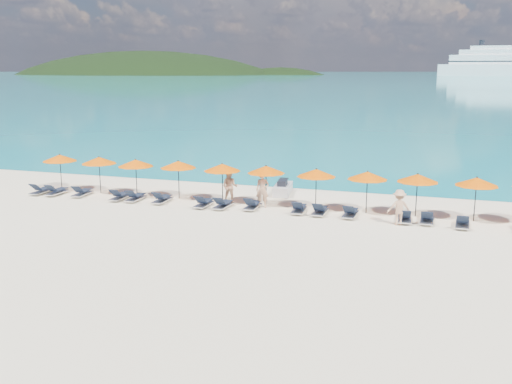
% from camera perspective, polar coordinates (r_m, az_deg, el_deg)
% --- Properties ---
extents(ground, '(1400.00, 1400.00, 0.00)m').
position_cam_1_polar(ground, '(27.13, -1.92, -3.77)').
color(ground, beige).
extents(sea, '(1600.00, 1300.00, 0.01)m').
position_cam_1_polar(sea, '(684.64, 17.23, 11.18)').
color(sea, '#1FA9B2').
rests_on(sea, ground).
extents(headland_main, '(374.00, 242.00, 126.50)m').
position_cam_1_polar(headland_main, '(645.07, -11.13, 8.07)').
color(headland_main, black).
rests_on(headland_main, ground).
extents(headland_small, '(162.00, 126.00, 85.50)m').
position_cam_1_polar(headland_small, '(607.21, 2.45, 8.32)').
color(headland_small, black).
rests_on(headland_small, ground).
extents(jetski, '(1.23, 2.57, 0.88)m').
position_cam_1_polar(jetski, '(34.58, 2.69, 0.38)').
color(jetski, silver).
rests_on(jetski, ground).
extents(beachgoer_a, '(0.80, 0.62, 1.95)m').
position_cam_1_polar(beachgoer_a, '(31.14, 0.65, 0.20)').
color(beachgoer_a, tan).
rests_on(beachgoer_a, ground).
extents(beachgoer_b, '(0.96, 0.63, 1.86)m').
position_cam_1_polar(beachgoer_b, '(32.21, -2.63, 0.52)').
color(beachgoer_b, tan).
rests_on(beachgoer_b, ground).
extents(beachgoer_c, '(1.23, 0.80, 1.76)m').
position_cam_1_polar(beachgoer_c, '(28.55, 14.11, -1.50)').
color(beachgoer_c, tan).
rests_on(beachgoer_c, ground).
extents(umbrella_0, '(2.10, 2.10, 2.28)m').
position_cam_1_polar(umbrella_0, '(37.57, -19.04, 3.24)').
color(umbrella_0, black).
rests_on(umbrella_0, ground).
extents(umbrella_1, '(2.10, 2.10, 2.28)m').
position_cam_1_polar(umbrella_1, '(35.89, -15.43, 3.07)').
color(umbrella_1, black).
rests_on(umbrella_1, ground).
extents(umbrella_2, '(2.10, 2.10, 2.28)m').
position_cam_1_polar(umbrella_2, '(34.36, -11.94, 2.85)').
color(umbrella_2, black).
rests_on(umbrella_2, ground).
extents(umbrella_3, '(2.10, 2.10, 2.28)m').
position_cam_1_polar(umbrella_3, '(33.42, -7.78, 2.74)').
color(umbrella_3, black).
rests_on(umbrella_3, ground).
extents(umbrella_4, '(2.10, 2.10, 2.28)m').
position_cam_1_polar(umbrella_4, '(32.19, -3.40, 2.47)').
color(umbrella_4, black).
rests_on(umbrella_4, ground).
extents(umbrella_5, '(2.10, 2.10, 2.28)m').
position_cam_1_polar(umbrella_5, '(31.47, 1.02, 2.26)').
color(umbrella_5, black).
rests_on(umbrella_5, ground).
extents(umbrella_6, '(2.10, 2.10, 2.28)m').
position_cam_1_polar(umbrella_6, '(30.63, 6.05, 1.91)').
color(umbrella_6, black).
rests_on(umbrella_6, ground).
extents(umbrella_7, '(2.10, 2.10, 2.28)m').
position_cam_1_polar(umbrella_7, '(30.27, 11.09, 1.63)').
color(umbrella_7, black).
rests_on(umbrella_7, ground).
extents(umbrella_8, '(2.10, 2.10, 2.28)m').
position_cam_1_polar(umbrella_8, '(30.19, 15.86, 1.36)').
color(umbrella_8, black).
rests_on(umbrella_8, ground).
extents(umbrella_9, '(2.10, 2.10, 2.28)m').
position_cam_1_polar(umbrella_9, '(30.15, 21.20, 0.97)').
color(umbrella_9, black).
rests_on(umbrella_9, ground).
extents(lounger_0, '(0.66, 1.71, 0.66)m').
position_cam_1_polar(lounger_0, '(37.01, -20.66, 0.18)').
color(lounger_0, silver).
rests_on(lounger_0, ground).
extents(lounger_1, '(0.63, 1.70, 0.66)m').
position_cam_1_polar(lounger_1, '(36.40, -19.33, 0.08)').
color(lounger_1, silver).
rests_on(lounger_1, ground).
extents(lounger_2, '(0.78, 1.75, 0.66)m').
position_cam_1_polar(lounger_2, '(35.58, -17.01, -0.03)').
color(lounger_2, silver).
rests_on(lounger_2, ground).
extents(lounger_3, '(0.69, 1.72, 0.66)m').
position_cam_1_polar(lounger_3, '(33.99, -13.46, -0.38)').
color(lounger_3, silver).
rests_on(lounger_3, ground).
extents(lounger_4, '(0.66, 1.72, 0.66)m').
position_cam_1_polar(lounger_4, '(33.53, -11.97, -0.49)').
color(lounger_4, silver).
rests_on(lounger_4, ground).
extents(lounger_5, '(0.64, 1.71, 0.66)m').
position_cam_1_polar(lounger_5, '(32.78, -9.38, -0.67)').
color(lounger_5, silver).
rests_on(lounger_5, ground).
extents(lounger_6, '(0.65, 1.71, 0.66)m').
position_cam_1_polar(lounger_6, '(31.52, -5.24, -1.08)').
color(lounger_6, silver).
rests_on(lounger_6, ground).
extents(lounger_7, '(0.72, 1.73, 0.66)m').
position_cam_1_polar(lounger_7, '(31.13, -3.32, -1.22)').
color(lounger_7, silver).
rests_on(lounger_7, ground).
extents(lounger_8, '(0.64, 1.71, 0.66)m').
position_cam_1_polar(lounger_8, '(30.91, -0.36, -1.30)').
color(lounger_8, silver).
rests_on(lounger_8, ground).
extents(lounger_9, '(0.72, 1.73, 0.66)m').
position_cam_1_polar(lounger_9, '(30.21, 4.32, -1.66)').
color(lounger_9, silver).
rests_on(lounger_9, ground).
extents(lounger_10, '(0.65, 1.71, 0.66)m').
position_cam_1_polar(lounger_10, '(29.96, 6.42, -1.82)').
color(lounger_10, silver).
rests_on(lounger_10, ground).
extents(lounger_11, '(0.68, 1.72, 0.66)m').
position_cam_1_polar(lounger_11, '(29.68, 9.42, -2.04)').
color(lounger_11, silver).
rests_on(lounger_11, ground).
extents(lounger_12, '(0.73, 1.74, 0.66)m').
position_cam_1_polar(lounger_12, '(29.34, 14.65, -2.46)').
color(lounger_12, silver).
rests_on(lounger_12, ground).
extents(lounger_13, '(0.66, 1.72, 0.66)m').
position_cam_1_polar(lounger_13, '(29.40, 16.73, -2.55)').
color(lounger_13, silver).
rests_on(lounger_13, ground).
extents(lounger_14, '(0.71, 1.73, 0.66)m').
position_cam_1_polar(lounger_14, '(29.17, 19.95, -2.89)').
color(lounger_14, silver).
rests_on(lounger_14, ground).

